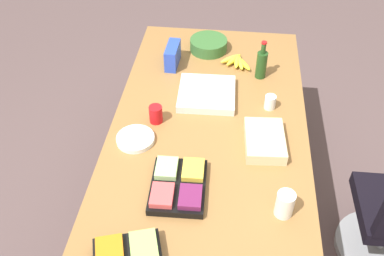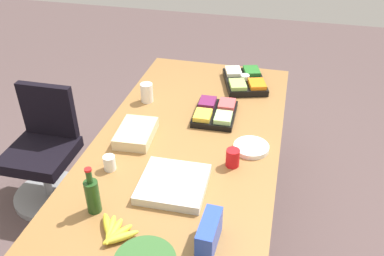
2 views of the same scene
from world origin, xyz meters
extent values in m
plane|color=brown|center=(0.00, 0.00, 0.00)|extent=(10.00, 10.00, 0.00)
cube|color=olive|center=(0.00, 0.00, 0.78)|extent=(2.50, 1.17, 0.04)
cylinder|color=olive|center=(1.16, -0.50, 0.38)|extent=(0.07, 0.07, 0.76)
cylinder|color=olive|center=(1.16, 0.50, 0.38)|extent=(0.07, 0.07, 0.76)
cylinder|color=gray|center=(0.10, 1.16, 0.03)|extent=(0.56, 0.56, 0.05)
cylinder|color=gray|center=(0.10, 1.16, 0.24)|extent=(0.06, 0.06, 0.39)
cube|color=black|center=(0.10, 1.16, 0.44)|extent=(0.49, 0.49, 0.09)
cube|color=black|center=(0.32, 1.17, 0.70)|extent=(0.07, 0.43, 0.43)
cube|color=black|center=(0.39, -0.12, 0.82)|extent=(0.37, 0.29, 0.04)
cube|color=#A7D788|center=(0.30, -0.19, 0.85)|extent=(0.15, 0.12, 0.03)
cube|color=#D94D4E|center=(0.48, -0.18, 0.85)|extent=(0.15, 0.12, 0.03)
cube|color=yellow|center=(0.29, -0.05, 0.85)|extent=(0.15, 0.12, 0.03)
cube|color=#691F4D|center=(0.47, -0.04, 0.85)|extent=(0.15, 0.12, 0.03)
cylinder|color=white|center=(-0.33, 0.36, 0.84)|extent=(0.08, 0.08, 0.09)
cylinder|color=white|center=(0.48, 0.41, 0.87)|extent=(0.09, 0.09, 0.14)
cylinder|color=white|center=(0.06, -0.41, 0.81)|extent=(0.27, 0.27, 0.03)
cube|color=silver|center=(-0.39, -0.04, 0.82)|extent=(0.37, 0.37, 0.05)
ellipsoid|color=yellow|center=(-0.81, 0.10, 0.82)|extent=(0.13, 0.16, 0.04)
ellipsoid|color=yellow|center=(-0.80, 0.12, 0.82)|extent=(0.16, 0.12, 0.04)
ellipsoid|color=yellow|center=(-0.79, 0.14, 0.82)|extent=(0.17, 0.04, 0.04)
ellipsoid|color=yellow|center=(-0.77, 0.17, 0.82)|extent=(0.17, 0.07, 0.04)
ellipsoid|color=yellow|center=(-0.76, 0.19, 0.82)|extent=(0.16, 0.12, 0.04)
cylinder|color=red|center=(-0.12, -0.32, 0.85)|extent=(0.09, 0.09, 0.11)
cube|color=black|center=(0.91, -0.25, 0.82)|extent=(0.49, 0.41, 0.05)
cube|color=orange|center=(0.82, -0.36, 0.86)|extent=(0.19, 0.16, 0.03)
cube|color=#276E28|center=(1.04, -0.29, 0.86)|extent=(0.19, 0.16, 0.03)
cube|color=#9BC761|center=(0.78, -0.22, 0.86)|extent=(0.19, 0.16, 0.03)
cube|color=beige|center=(1.00, -0.15, 0.86)|extent=(0.19, 0.16, 0.03)
cylinder|color=white|center=(0.91, -0.25, 0.87)|extent=(0.09, 0.09, 0.04)
cube|color=beige|center=(0.01, 0.33, 0.83)|extent=(0.33, 0.24, 0.07)
cube|color=blue|center=(-0.74, -0.31, 0.87)|extent=(0.22, 0.09, 0.15)
cylinder|color=#20451B|center=(-0.66, 0.31, 0.89)|extent=(0.08, 0.08, 0.19)
cylinder|color=#20451B|center=(-0.66, 0.31, 1.02)|extent=(0.04, 0.04, 0.07)
cylinder|color=red|center=(-0.66, 0.31, 1.07)|extent=(0.04, 0.04, 0.01)
camera|label=1|loc=(1.80, 0.11, 2.54)|focal=40.44mm
camera|label=2|loc=(-2.01, -0.54, 2.31)|focal=38.12mm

